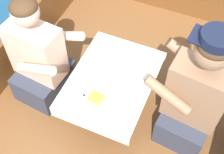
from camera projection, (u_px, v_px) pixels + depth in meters
name	position (u px, v px, depth m)	size (l,w,h in m)	color
ground_plane	(111.00, 128.00, 2.86)	(60.00, 60.00, 0.00)	navy
boat_deck	(110.00, 120.00, 2.73)	(2.01, 2.92, 0.31)	brown
gunwale_port	(7.00, 60.00, 2.68)	(0.06, 2.92, 0.41)	brown
cockpit_table	(112.00, 82.00, 2.33)	(0.59, 0.80, 0.42)	#B2B2B7
person_port	(39.00, 60.00, 2.43)	(0.55, 0.48, 0.98)	#333847
person_starboard	(194.00, 98.00, 2.15)	(0.55, 0.49, 1.07)	#333847
plate_sandwich	(96.00, 101.00, 2.17)	(0.18, 0.18, 0.01)	white
plate_bread	(98.00, 62.00, 2.38)	(0.17, 0.17, 0.01)	white
sandwich	(96.00, 99.00, 2.15)	(0.11, 0.11, 0.05)	tan
bowl_port_near	(111.00, 49.00, 2.44)	(0.12, 0.12, 0.04)	white
bowl_starboard_near	(138.00, 58.00, 2.38)	(0.12, 0.12, 0.04)	white
bowl_center_far	(124.00, 75.00, 2.29)	(0.12, 0.12, 0.04)	white
coffee_cup_port	(121.00, 100.00, 2.14)	(0.10, 0.07, 0.06)	white
coffee_cup_starboard	(83.00, 76.00, 2.27)	(0.10, 0.08, 0.06)	white
tin_can	(137.00, 91.00, 2.19)	(0.07, 0.07, 0.05)	silver
utensil_spoon_starboard	(79.00, 113.00, 2.12)	(0.17, 0.04, 0.01)	silver
utensil_fork_starboard	(79.00, 98.00, 2.19)	(0.10, 0.16, 0.00)	silver
utensil_spoon_port	(106.00, 77.00, 2.30)	(0.16, 0.09, 0.01)	silver
utensil_knife_starboard	(136.00, 77.00, 2.30)	(0.17, 0.02, 0.00)	silver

